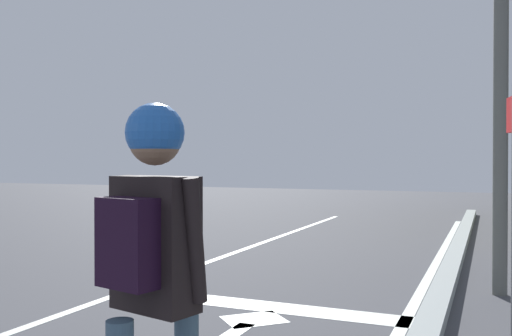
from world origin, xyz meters
name	(u,v)px	position (x,y,z in m)	size (l,w,h in m)	color
lane_line_center	(95,302)	(0.23, 6.00, 0.00)	(0.12, 20.00, 0.01)	silver
stop_bar	(258,305)	(1.88, 6.56, 0.00)	(3.29, 0.40, 0.01)	silver
lane_arrow_head	(254,319)	(2.04, 6.08, 0.00)	(0.56, 0.44, 0.01)	silver
curb_strip	(426,335)	(3.62, 6.00, 0.07)	(0.24, 24.00, 0.14)	#969F9D
skater	(152,249)	(2.80, 3.23, 1.14)	(0.45, 0.62, 1.68)	#395266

